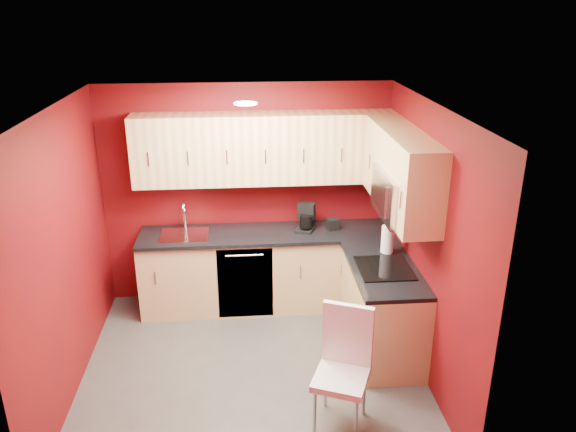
{
  "coord_description": "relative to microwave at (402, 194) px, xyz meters",
  "views": [
    {
      "loc": [
        -0.04,
        -4.52,
        3.32
      ],
      "look_at": [
        0.39,
        0.55,
        1.34
      ],
      "focal_mm": 35.0,
      "sensor_mm": 36.0,
      "label": 1
    }
  ],
  "objects": [
    {
      "name": "wall_front",
      "position": [
        -1.39,
        -1.7,
        -0.41
      ],
      "size": [
        3.2,
        0.0,
        3.2
      ],
      "primitive_type": "plane",
      "rotation": [
        -1.57,
        0.0,
        0.0
      ],
      "color": "#650A09",
      "rests_on": "floor"
    },
    {
      "name": "wall_back",
      "position": [
        -1.39,
        1.3,
        -0.41
      ],
      "size": [
        3.2,
        0.0,
        3.2
      ],
      "primitive_type": "plane",
      "rotation": [
        1.57,
        0.0,
        0.0
      ],
      "color": "#650A09",
      "rests_on": "floor"
    },
    {
      "name": "downlight",
      "position": [
        -1.39,
        0.1,
        0.82
      ],
      "size": [
        0.2,
        0.2,
        0.01
      ],
      "primitive_type": "cylinder",
      "color": "white",
      "rests_on": "ceiling"
    },
    {
      "name": "coffee_maker",
      "position": [
        -0.76,
        1.0,
        -0.6
      ],
      "size": [
        0.26,
        0.29,
        0.3
      ],
      "primitive_type": null,
      "rotation": [
        0.0,
        0.0,
        -0.37
      ],
      "color": "black",
      "rests_on": "countertop_back"
    },
    {
      "name": "wall_right",
      "position": [
        0.21,
        -0.2,
        -0.41
      ],
      "size": [
        0.0,
        3.0,
        3.0
      ],
      "primitive_type": "plane",
      "rotation": [
        1.57,
        0.0,
        -1.57
      ],
      "color": "#650A09",
      "rests_on": "floor"
    },
    {
      "name": "upper_cabinets_back",
      "position": [
        -1.19,
        1.13,
        0.17
      ],
      "size": [
        2.8,
        0.35,
        0.75
      ],
      "primitive_type": "cube",
      "color": "#E7C483",
      "rests_on": "wall_back"
    },
    {
      "name": "cooktop",
      "position": [
        -0.11,
        0.0,
        -0.74
      ],
      "size": [
        0.5,
        0.55,
        0.01
      ],
      "primitive_type": "cube",
      "color": "black",
      "rests_on": "countertop_right"
    },
    {
      "name": "floor",
      "position": [
        -1.39,
        -0.2,
        -1.66
      ],
      "size": [
        3.2,
        3.2,
        0.0
      ],
      "primitive_type": "plane",
      "color": "#464441",
      "rests_on": "ground"
    },
    {
      "name": "wall_left",
      "position": [
        -2.99,
        -0.2,
        -0.41
      ],
      "size": [
        0.0,
        3.0,
        3.0
      ],
      "primitive_type": "plane",
      "rotation": [
        1.57,
        0.0,
        1.57
      ],
      "color": "#650A09",
      "rests_on": "floor"
    },
    {
      "name": "dishwasher_front",
      "position": [
        -1.44,
        0.71,
        -1.22
      ],
      "size": [
        0.6,
        0.02,
        0.82
      ],
      "primitive_type": "cube",
      "color": "black",
      "rests_on": "base_cabinets_back"
    },
    {
      "name": "dining_chair",
      "position": [
        -0.69,
        -1.02,
        -1.14
      ],
      "size": [
        0.55,
        0.56,
        1.03
      ],
      "primitive_type": null,
      "rotation": [
        0.0,
        0.0,
        -0.4
      ],
      "color": "white",
      "rests_on": "floor"
    },
    {
      "name": "countertop_right",
      "position": [
        -0.11,
        0.04,
        -0.77
      ],
      "size": [
        0.63,
        1.27,
        0.04
      ],
      "primitive_type": "cube",
      "color": "black",
      "rests_on": "base_cabinets_right"
    },
    {
      "name": "ceiling",
      "position": [
        -1.39,
        -0.2,
        0.84
      ],
      "size": [
        3.2,
        3.2,
        0.0
      ],
      "primitive_type": "plane",
      "rotation": [
        3.14,
        0.0,
        0.0
      ],
      "color": "white",
      "rests_on": "wall_back"
    },
    {
      "name": "microwave",
      "position": [
        0.0,
        0.0,
        0.0
      ],
      "size": [
        0.42,
        0.76,
        0.42
      ],
      "color": "silver",
      "rests_on": "upper_cabinets_right"
    },
    {
      "name": "sink",
      "position": [
        -2.09,
        1.0,
        -0.72
      ],
      "size": [
        0.52,
        0.42,
        0.35
      ],
      "color": "silver",
      "rests_on": "countertop_back"
    },
    {
      "name": "countertop_back",
      "position": [
        -1.19,
        0.99,
        -0.77
      ],
      "size": [
        2.8,
        0.63,
        0.04
      ],
      "primitive_type": "cube",
      "color": "black",
      "rests_on": "base_cabinets_back"
    },
    {
      "name": "upper_cabinets_right",
      "position": [
        0.03,
        0.24,
        0.23
      ],
      "size": [
        0.35,
        1.55,
        0.75
      ],
      "color": "#E7C483",
      "rests_on": "wall_right"
    },
    {
      "name": "napkin_holder",
      "position": [
        -0.46,
        1.01,
        -0.69
      ],
      "size": [
        0.13,
        0.13,
        0.12
      ],
      "primitive_type": null,
      "rotation": [
        0.0,
        0.0,
        0.19
      ],
      "color": "black",
      "rests_on": "countertop_back"
    },
    {
      "name": "base_cabinets_back",
      "position": [
        -1.19,
        1.0,
        -1.22
      ],
      "size": [
        2.8,
        0.6,
        0.87
      ],
      "primitive_type": "cube",
      "color": "tan",
      "rests_on": "floor"
    },
    {
      "name": "base_cabinets_right",
      "position": [
        -0.09,
        0.05,
        -1.22
      ],
      "size": [
        0.6,
        1.3,
        0.87
      ],
      "primitive_type": "cube",
      "color": "tan",
      "rests_on": "floor"
    },
    {
      "name": "paper_towel",
      "position": [
        -0.0,
        0.35,
        -0.6
      ],
      "size": [
        0.21,
        0.21,
        0.29
      ],
      "primitive_type": null,
      "rotation": [
        0.0,
        0.0,
        0.34
      ],
      "color": "white",
      "rests_on": "countertop_right"
    }
  ]
}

